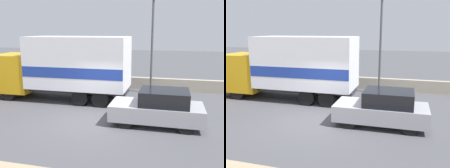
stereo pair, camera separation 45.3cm
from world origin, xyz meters
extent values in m
plane|color=#47474C|center=(0.00, 0.00, 0.00)|extent=(80.00, 80.00, 0.00)
cube|color=#A39984|center=(0.00, 6.69, 0.40)|extent=(60.00, 0.35, 0.79)
cylinder|color=#4C4C51|center=(2.00, 5.66, 2.91)|extent=(0.14, 0.14, 5.82)
cube|color=gold|center=(-5.70, 3.11, 1.47)|extent=(2.24, 2.34, 2.14)
cube|color=black|center=(-6.81, 3.11, 1.90)|extent=(0.06, 1.99, 0.94)
cube|color=#2D2D33|center=(-1.82, 3.11, 0.65)|extent=(5.53, 1.36, 0.25)
cube|color=white|center=(-1.82, 3.11, 2.18)|extent=(5.53, 2.47, 2.80)
cube|color=navy|center=(-1.82, 3.11, 1.76)|extent=(5.50, 2.49, 0.56)
cylinder|color=black|center=(-5.70, 2.11, 0.44)|extent=(0.88, 0.28, 0.88)
cylinder|color=black|center=(-5.70, 4.11, 0.44)|extent=(0.88, 0.28, 0.88)
cylinder|color=black|center=(-0.30, 2.11, 0.44)|extent=(0.88, 0.28, 0.88)
cylinder|color=black|center=(-0.30, 4.11, 0.44)|extent=(0.88, 0.28, 0.88)
cylinder|color=black|center=(-1.41, 2.11, 0.44)|extent=(0.88, 0.28, 0.88)
cylinder|color=black|center=(-1.41, 4.11, 0.44)|extent=(0.88, 0.28, 0.88)
cube|color=#9E9EA3|center=(2.67, 0.32, 0.57)|extent=(3.81, 1.71, 0.66)
cube|color=black|center=(2.98, 0.32, 1.21)|extent=(1.98, 1.57, 0.62)
cylinder|color=black|center=(1.49, -0.42, 0.32)|extent=(0.65, 0.20, 0.65)
cylinder|color=black|center=(1.49, 1.05, 0.32)|extent=(0.65, 0.20, 0.65)
cylinder|color=black|center=(3.86, -0.42, 0.32)|extent=(0.65, 0.20, 0.65)
cylinder|color=black|center=(3.86, 1.05, 0.32)|extent=(0.65, 0.20, 0.65)
camera|label=1|loc=(3.21, -9.84, 3.93)|focal=40.00mm
camera|label=2|loc=(3.64, -9.72, 3.93)|focal=40.00mm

